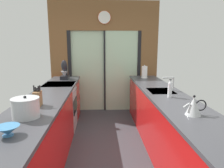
# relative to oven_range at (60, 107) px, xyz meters

# --- Properties ---
(ground_plane) EXTENTS (5.04, 7.60, 0.02)m
(ground_plane) POSITION_rel_oven_range_xyz_m (0.91, -0.65, -0.47)
(ground_plane) COLOR #38383D
(back_wall_unit) EXTENTS (2.64, 0.12, 2.70)m
(back_wall_unit) POSITION_rel_oven_range_xyz_m (0.91, 1.15, 1.07)
(back_wall_unit) COLOR brown
(back_wall_unit) RESTS_ON ground_plane
(left_counter_run) EXTENTS (0.62, 3.80, 0.92)m
(left_counter_run) POSITION_rel_oven_range_xyz_m (-0.00, -1.12, 0.01)
(left_counter_run) COLOR red
(left_counter_run) RESTS_ON ground_plane
(right_counter_run) EXTENTS (0.62, 3.80, 0.92)m
(right_counter_run) POSITION_rel_oven_range_xyz_m (1.82, -0.95, 0.01)
(right_counter_run) COLOR red
(right_counter_run) RESTS_ON ground_plane
(sink_faucet) EXTENTS (0.19, 0.02, 0.23)m
(sink_faucet) POSITION_rel_oven_range_xyz_m (1.96, -0.70, 0.62)
(sink_faucet) COLOR #B7BABC
(sink_faucet) RESTS_ON right_counter_run
(oven_range) EXTENTS (0.60, 0.60, 0.92)m
(oven_range) POSITION_rel_oven_range_xyz_m (0.00, 0.00, 0.00)
(oven_range) COLOR #B7BABC
(oven_range) RESTS_ON ground_plane
(mixing_bowl) EXTENTS (0.20, 0.20, 0.09)m
(mixing_bowl) POSITION_rel_oven_range_xyz_m (0.02, -2.28, 0.51)
(mixing_bowl) COLOR teal
(mixing_bowl) RESTS_ON left_counter_run
(knife_block) EXTENTS (0.09, 0.14, 0.26)m
(knife_block) POSITION_rel_oven_range_xyz_m (0.02, -1.44, 0.56)
(knife_block) COLOR brown
(knife_block) RESTS_ON left_counter_run
(stand_mixer) EXTENTS (0.17, 0.27, 0.42)m
(stand_mixer) POSITION_rel_oven_range_xyz_m (0.02, 0.54, 0.63)
(stand_mixer) COLOR black
(stand_mixer) RESTS_ON left_counter_run
(stock_pot) EXTENTS (0.28, 0.28, 0.24)m
(stock_pot) POSITION_rel_oven_range_xyz_m (0.02, -1.84, 0.57)
(stock_pot) COLOR #B7BABC
(stock_pot) RESTS_ON left_counter_run
(kettle) EXTENTS (0.26, 0.17, 0.23)m
(kettle) POSITION_rel_oven_range_xyz_m (1.80, -1.88, 0.56)
(kettle) COLOR #B7BABC
(kettle) RESTS_ON right_counter_run
(soap_bottle) EXTENTS (0.06, 0.06, 0.26)m
(soap_bottle) POSITION_rel_oven_range_xyz_m (1.80, -1.12, 0.58)
(soap_bottle) COLOR silver
(soap_bottle) RESTS_ON right_counter_run
(paper_towel_roll) EXTENTS (0.15, 0.15, 0.30)m
(paper_towel_roll) POSITION_rel_oven_range_xyz_m (1.80, 0.59, 0.60)
(paper_towel_roll) COLOR #B7BABC
(paper_towel_roll) RESTS_ON right_counter_run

